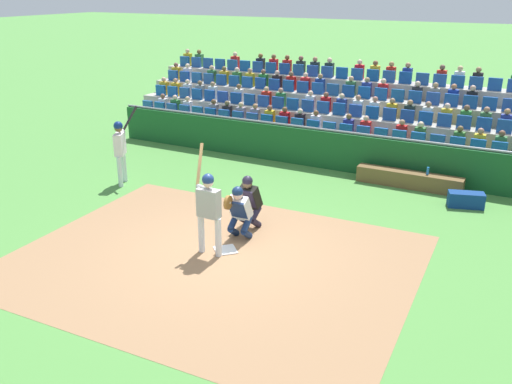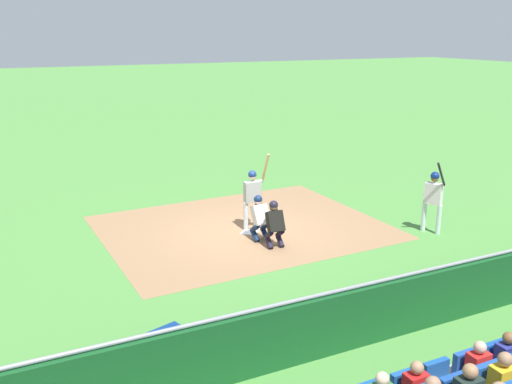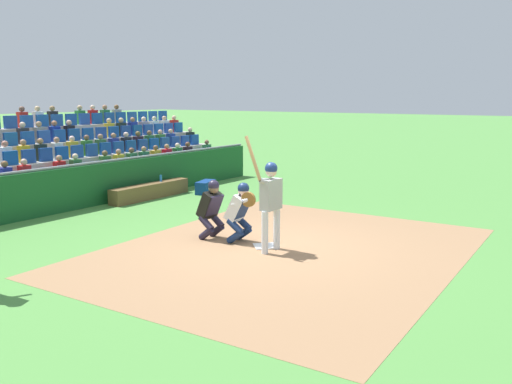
{
  "view_description": "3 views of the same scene",
  "coord_description": "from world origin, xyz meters",
  "px_view_note": "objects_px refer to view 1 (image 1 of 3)",
  "views": [
    {
      "loc": [
        -5.4,
        8.8,
        5.21
      ],
      "look_at": [
        -0.43,
        -0.55,
        1.21
      ],
      "focal_mm": 38.5,
      "sensor_mm": 36.0,
      "label": 1
    },
    {
      "loc": [
        -6.42,
        -13.68,
        5.57
      ],
      "look_at": [
        0.01,
        -0.39,
        1.31
      ],
      "focal_mm": 39.57,
      "sensor_mm": 36.0,
      "label": 2
    },
    {
      "loc": [
        8.83,
        5.81,
        2.98
      ],
      "look_at": [
        0.27,
        -0.04,
        1.15
      ],
      "focal_mm": 38.28,
      "sensor_mm": 36.0,
      "label": 3
    }
  ],
  "objects_px": {
    "batter_at_plate": "(208,205)",
    "catcher_crouching": "(239,209)",
    "on_deck_batter": "(120,145)",
    "home_plate_marker": "(225,250)",
    "water_bottle_on_bench": "(428,171)",
    "equipment_duffel_bag": "(466,200)",
    "home_plate_umpire": "(249,199)",
    "dugout_bench": "(409,180)"
  },
  "relations": [
    {
      "from": "home_plate_umpire",
      "to": "dugout_bench",
      "type": "relative_size",
      "value": 0.45
    },
    {
      "from": "water_bottle_on_bench",
      "to": "on_deck_batter",
      "type": "height_order",
      "value": "on_deck_batter"
    },
    {
      "from": "batter_at_plate",
      "to": "home_plate_umpire",
      "type": "bearing_deg",
      "value": -93.64
    },
    {
      "from": "equipment_duffel_bag",
      "to": "on_deck_batter",
      "type": "bearing_deg",
      "value": 0.03
    },
    {
      "from": "dugout_bench",
      "to": "on_deck_batter",
      "type": "bearing_deg",
      "value": 25.87
    },
    {
      "from": "home_plate_umpire",
      "to": "water_bottle_on_bench",
      "type": "relative_size",
      "value": 6.42
    },
    {
      "from": "home_plate_marker",
      "to": "dugout_bench",
      "type": "distance_m",
      "value": 6.18
    },
    {
      "from": "dugout_bench",
      "to": "equipment_duffel_bag",
      "type": "bearing_deg",
      "value": 154.22
    },
    {
      "from": "home_plate_marker",
      "to": "catcher_crouching",
      "type": "xyz_separation_m",
      "value": [
        0.02,
        -0.6,
        0.69
      ]
    },
    {
      "from": "water_bottle_on_bench",
      "to": "home_plate_marker",
      "type": "bearing_deg",
      "value": 62.78
    },
    {
      "from": "catcher_crouching",
      "to": "equipment_duffel_bag",
      "type": "xyz_separation_m",
      "value": [
        -4.08,
        -4.29,
        -0.52
      ]
    },
    {
      "from": "dugout_bench",
      "to": "catcher_crouching",
      "type": "bearing_deg",
      "value": 63.96
    },
    {
      "from": "home_plate_marker",
      "to": "on_deck_batter",
      "type": "height_order",
      "value": "on_deck_batter"
    },
    {
      "from": "batter_at_plate",
      "to": "catcher_crouching",
      "type": "xyz_separation_m",
      "value": [
        -0.2,
        -0.86,
        -0.38
      ]
    },
    {
      "from": "home_plate_marker",
      "to": "catcher_crouching",
      "type": "relative_size",
      "value": 0.35
    },
    {
      "from": "home_plate_marker",
      "to": "batter_at_plate",
      "type": "bearing_deg",
      "value": 49.45
    },
    {
      "from": "home_plate_umpire",
      "to": "on_deck_batter",
      "type": "distance_m",
      "value": 4.65
    },
    {
      "from": "equipment_duffel_bag",
      "to": "on_deck_batter",
      "type": "xyz_separation_m",
      "value": [
        8.72,
        2.68,
        0.92
      ]
    },
    {
      "from": "on_deck_batter",
      "to": "home_plate_marker",
      "type": "bearing_deg",
      "value": 154.5
    },
    {
      "from": "batter_at_plate",
      "to": "catcher_crouching",
      "type": "height_order",
      "value": "batter_at_plate"
    },
    {
      "from": "batter_at_plate",
      "to": "water_bottle_on_bench",
      "type": "xyz_separation_m",
      "value": [
        -3.15,
        -5.95,
        -0.55
      ]
    },
    {
      "from": "home_plate_marker",
      "to": "equipment_duffel_bag",
      "type": "xyz_separation_m",
      "value": [
        -4.06,
        -4.9,
        0.18
      ]
    },
    {
      "from": "dugout_bench",
      "to": "equipment_duffel_bag",
      "type": "height_order",
      "value": "dugout_bench"
    },
    {
      "from": "batter_at_plate",
      "to": "equipment_duffel_bag",
      "type": "xyz_separation_m",
      "value": [
        -4.28,
        -5.15,
        -0.9
      ]
    },
    {
      "from": "home_plate_umpire",
      "to": "dugout_bench",
      "type": "bearing_deg",
      "value": -120.42
    },
    {
      "from": "batter_at_plate",
      "to": "on_deck_batter",
      "type": "relative_size",
      "value": 1.04
    },
    {
      "from": "catcher_crouching",
      "to": "home_plate_umpire",
      "type": "distance_m",
      "value": 0.68
    },
    {
      "from": "batter_at_plate",
      "to": "dugout_bench",
      "type": "height_order",
      "value": "batter_at_plate"
    },
    {
      "from": "equipment_duffel_bag",
      "to": "on_deck_batter",
      "type": "relative_size",
      "value": 0.4
    },
    {
      "from": "catcher_crouching",
      "to": "on_deck_batter",
      "type": "xyz_separation_m",
      "value": [
        4.64,
        -1.62,
        0.4
      ]
    },
    {
      "from": "home_plate_umpire",
      "to": "equipment_duffel_bag",
      "type": "distance_m",
      "value": 5.56
    },
    {
      "from": "dugout_bench",
      "to": "on_deck_batter",
      "type": "relative_size",
      "value": 1.32
    },
    {
      "from": "batter_at_plate",
      "to": "water_bottle_on_bench",
      "type": "distance_m",
      "value": 6.75
    },
    {
      "from": "catcher_crouching",
      "to": "on_deck_batter",
      "type": "relative_size",
      "value": 0.59
    },
    {
      "from": "home_plate_umpire",
      "to": "batter_at_plate",
      "type": "bearing_deg",
      "value": 86.36
    },
    {
      "from": "batter_at_plate",
      "to": "home_plate_umpire",
      "type": "relative_size",
      "value": 1.75
    },
    {
      "from": "dugout_bench",
      "to": "water_bottle_on_bench",
      "type": "relative_size",
      "value": 14.28
    },
    {
      "from": "catcher_crouching",
      "to": "dugout_bench",
      "type": "bearing_deg",
      "value": -116.04
    },
    {
      "from": "home_plate_marker",
      "to": "dugout_bench",
      "type": "xyz_separation_m",
      "value": [
        -2.46,
        -5.67,
        0.2
      ]
    },
    {
      "from": "catcher_crouching",
      "to": "on_deck_batter",
      "type": "bearing_deg",
      "value": -19.23
    },
    {
      "from": "home_plate_marker",
      "to": "home_plate_umpire",
      "type": "distance_m",
      "value": 1.45
    },
    {
      "from": "home_plate_marker",
      "to": "water_bottle_on_bench",
      "type": "relative_size",
      "value": 2.2
    }
  ]
}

